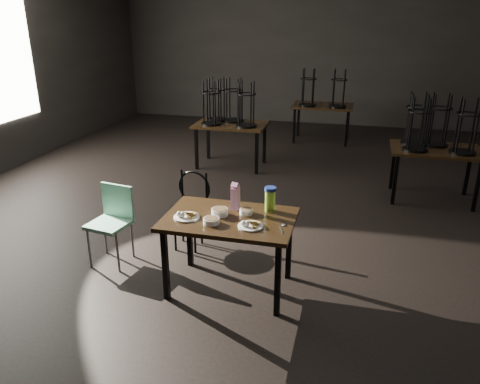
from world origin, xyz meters
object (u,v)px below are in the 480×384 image
(main_table, at_px, (229,225))
(bentwood_chair, at_px, (190,203))
(juice_carton, at_px, (235,197))
(school_chair, at_px, (112,217))
(water_bottle, at_px, (270,199))

(main_table, relative_size, bentwood_chair, 1.39)
(juice_carton, height_order, school_chair, juice_carton)
(school_chair, bearing_deg, water_bottle, 9.46)
(juice_carton, relative_size, bentwood_chair, 0.32)
(main_table, height_order, school_chair, school_chair)
(juice_carton, xyz_separation_m, school_chair, (-1.35, 0.04, -0.38))
(school_chair, bearing_deg, main_table, -0.42)
(main_table, xyz_separation_m, water_bottle, (0.33, 0.23, 0.20))
(water_bottle, relative_size, bentwood_chair, 0.28)
(juice_carton, distance_m, water_bottle, 0.33)
(main_table, distance_m, juice_carton, 0.28)
(water_bottle, height_order, bentwood_chair, water_bottle)
(school_chair, bearing_deg, juice_carton, 7.59)
(bentwood_chair, xyz_separation_m, school_chair, (-0.67, -0.54, -0.01))
(main_table, distance_m, bentwood_chair, 1.03)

